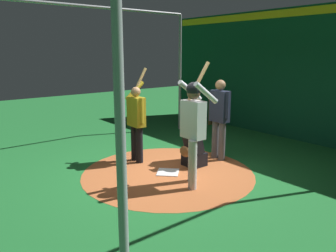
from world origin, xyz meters
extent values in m
plane|color=#1E6B2D|center=(0.00, 0.00, 0.00)|extent=(25.12, 25.12, 0.00)
cylinder|color=#B76033|center=(0.00, 0.00, 0.00)|extent=(3.37, 3.37, 0.01)
cube|color=white|center=(0.00, 0.00, 0.01)|extent=(0.59, 0.59, 0.01)
cylinder|color=#BCBCC0|center=(0.16, 0.88, 0.44)|extent=(0.15, 0.15, 0.87)
cylinder|color=#BCBCC0|center=(-0.08, 0.61, 0.44)|extent=(0.15, 0.15, 0.87)
cube|color=silver|center=(0.04, 0.74, 1.20)|extent=(0.22, 0.44, 0.65)
cylinder|color=silver|center=(-0.06, 0.94, 1.67)|extent=(0.53, 0.09, 0.41)
cylinder|color=silver|center=(-0.06, 0.54, 1.67)|extent=(0.53, 0.09, 0.41)
sphere|color=brown|center=(0.04, 0.74, 1.66)|extent=(0.23, 0.23, 0.23)
sphere|color=black|center=(0.04, 0.74, 1.72)|extent=(0.25, 0.25, 0.25)
cylinder|color=tan|center=(-0.18, 0.61, 1.81)|extent=(0.54, 0.06, 0.73)
cube|color=black|center=(-0.70, 0.01, 0.14)|extent=(0.40, 0.40, 0.28)
cube|color=black|center=(-0.66, 0.01, 0.49)|extent=(0.30, 0.40, 0.46)
sphere|color=#9E704C|center=(-0.64, 0.01, 0.81)|extent=(0.21, 0.21, 0.21)
cube|color=gray|center=(-0.55, 0.01, 0.81)|extent=(0.03, 0.19, 0.19)
ellipsoid|color=brown|center=(-0.38, 0.07, 0.38)|extent=(0.12, 0.28, 0.22)
cylinder|color=#4C4C51|center=(-1.41, 0.12, 0.43)|extent=(0.15, 0.15, 0.85)
cylinder|color=#4C4C51|center=(-1.41, -0.08, 0.43)|extent=(0.15, 0.15, 0.85)
cube|color=#1E2338|center=(-1.41, 0.02, 1.19)|extent=(0.22, 0.42, 0.67)
cylinder|color=#1E2338|center=(-1.41, 0.22, 1.24)|extent=(0.09, 0.09, 0.57)
cylinder|color=#1E2338|center=(-1.41, -0.18, 1.24)|extent=(0.09, 0.09, 0.57)
sphere|color=#9E704C|center=(-1.41, 0.02, 1.65)|extent=(0.22, 0.22, 0.22)
cylinder|color=black|center=(0.09, -0.87, 0.39)|extent=(0.15, 0.15, 0.79)
cylinder|color=black|center=(0.09, -1.07, 0.39)|extent=(0.15, 0.15, 0.79)
cube|color=#9F8819|center=(0.09, -0.97, 1.10)|extent=(0.23, 0.42, 0.62)
cylinder|color=#9F8819|center=(0.09, -0.77, 1.15)|extent=(0.09, 0.09, 0.53)
cylinder|color=#9F8819|center=(-0.02, -1.17, 1.52)|extent=(0.46, 0.10, 0.41)
sphere|color=#9E704C|center=(0.09, -0.97, 1.52)|extent=(0.20, 0.20, 0.20)
cylinder|color=tan|center=(-0.10, -1.17, 1.63)|extent=(0.46, 0.07, 0.74)
cube|color=#0F472D|center=(-4.34, 0.00, 1.73)|extent=(0.20, 9.12, 3.47)
cube|color=yellow|center=(-4.23, 0.00, 3.32)|extent=(0.03, 8.94, 0.20)
cylinder|color=gray|center=(-2.64, -2.74, 1.69)|extent=(0.08, 0.08, 3.38)
cylinder|color=gray|center=(2.64, 2.74, 1.69)|extent=(0.08, 0.08, 3.38)
cylinder|color=gray|center=(0.00, -2.74, 3.38)|extent=(5.28, 0.07, 0.07)
cube|color=olive|center=(-4.09, -2.57, 0.53)|extent=(0.70, 0.04, 1.05)
cylinder|color=tan|center=(-4.34, -2.51, 0.44)|extent=(0.06, 0.19, 0.88)
cylinder|color=tan|center=(-4.22, -2.51, 0.43)|extent=(0.06, 0.15, 0.86)
cylinder|color=tan|center=(-4.10, -2.51, 0.43)|extent=(0.06, 0.16, 0.87)
cylinder|color=tan|center=(-3.98, -2.51, 0.45)|extent=(0.06, 0.17, 0.89)
cylinder|color=black|center=(-3.86, -2.51, 0.43)|extent=(0.06, 0.17, 0.86)
camera|label=1|loc=(3.86, 4.84, 2.36)|focal=35.44mm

